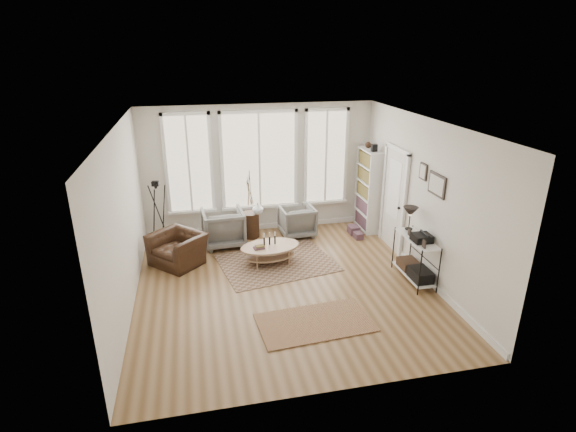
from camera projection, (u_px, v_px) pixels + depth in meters
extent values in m
plane|color=olive|center=(284.00, 285.00, 8.14)|extent=(5.50, 5.50, 0.00)
plane|color=white|center=(284.00, 124.00, 7.11)|extent=(5.50, 5.50, 0.00)
cube|color=silver|center=(259.00, 169.00, 10.14)|extent=(5.20, 0.04, 2.90)
cube|color=silver|center=(333.00, 291.00, 5.12)|extent=(5.20, 0.04, 2.90)
cube|color=silver|center=(124.00, 222.00, 7.11)|extent=(0.04, 5.50, 2.90)
cube|color=silver|center=(424.00, 200.00, 8.14)|extent=(0.04, 5.50, 2.90)
cube|color=white|center=(261.00, 226.00, 10.62)|extent=(5.10, 0.04, 0.12)
cube|color=white|center=(416.00, 268.00, 8.63)|extent=(0.03, 5.40, 0.12)
cube|color=tan|center=(259.00, 161.00, 10.05)|extent=(1.60, 0.03, 2.10)
cube|color=tan|center=(189.00, 164.00, 9.74)|extent=(0.90, 0.03, 2.10)
cube|color=tan|center=(326.00, 157.00, 10.35)|extent=(0.90, 0.03, 2.10)
cube|color=white|center=(259.00, 161.00, 10.03)|extent=(1.74, 0.06, 2.24)
cube|color=white|center=(189.00, 164.00, 9.72)|extent=(1.04, 0.06, 2.24)
cube|color=white|center=(326.00, 157.00, 10.33)|extent=(1.04, 0.06, 2.24)
cube|color=white|center=(261.00, 207.00, 10.40)|extent=(4.10, 0.12, 0.06)
cube|color=silver|center=(394.00, 200.00, 9.33)|extent=(0.04, 0.88, 2.10)
cube|color=white|center=(394.00, 189.00, 9.23)|extent=(0.01, 0.55, 1.20)
cube|color=white|center=(404.00, 208.00, 8.88)|extent=(0.06, 0.08, 2.18)
cube|color=white|center=(384.00, 193.00, 9.77)|extent=(0.06, 0.08, 2.18)
cube|color=white|center=(398.00, 149.00, 8.93)|extent=(0.06, 1.06, 0.08)
sphere|color=black|center=(399.00, 208.00, 9.03)|extent=(0.06, 0.06, 0.06)
cube|color=white|center=(375.00, 196.00, 9.94)|extent=(0.30, 0.03, 1.90)
cube|color=white|center=(361.00, 185.00, 10.69)|extent=(0.30, 0.03, 1.90)
cube|color=white|center=(374.00, 190.00, 10.34)|extent=(0.02, 0.85, 1.90)
cube|color=white|center=(368.00, 190.00, 10.31)|extent=(0.30, 0.81, 1.90)
cube|color=maroon|center=(368.00, 190.00, 10.31)|extent=(0.24, 0.75, 1.76)
cube|color=black|center=(374.00, 148.00, 9.76)|extent=(0.12, 0.10, 0.16)
sphere|color=#321E12|center=(368.00, 145.00, 10.09)|extent=(0.14, 0.14, 0.14)
cube|color=white|center=(413.00, 274.00, 8.30)|extent=(0.37, 1.07, 0.03)
cube|color=white|center=(417.00, 239.00, 8.05)|extent=(0.37, 1.07, 0.02)
cylinder|color=black|center=(420.00, 273.00, 7.67)|extent=(0.02, 0.02, 0.85)
cylinder|color=black|center=(439.00, 271.00, 7.74)|extent=(0.02, 0.02, 0.85)
cylinder|color=black|center=(393.00, 248.00, 8.64)|extent=(0.02, 0.02, 0.85)
cylinder|color=black|center=(411.00, 246.00, 8.71)|extent=(0.02, 0.02, 0.85)
cylinder|color=black|center=(409.00, 229.00, 8.35)|extent=(0.14, 0.14, 0.02)
cylinder|color=black|center=(409.00, 222.00, 8.30)|extent=(0.02, 0.02, 0.30)
cone|color=black|center=(410.00, 212.00, 8.22)|extent=(0.28, 0.28, 0.18)
cube|color=black|center=(422.00, 238.00, 7.88)|extent=(0.32, 0.30, 0.13)
cube|color=black|center=(420.00, 275.00, 8.03)|extent=(0.32, 0.45, 0.20)
cube|color=#321E12|center=(408.00, 264.00, 8.46)|extent=(0.32, 0.40, 0.16)
cube|color=black|center=(424.00, 244.00, 7.61)|extent=(0.02, 0.10, 0.14)
cube|color=black|center=(409.00, 232.00, 8.11)|extent=(0.02, 0.10, 0.12)
cube|color=black|center=(437.00, 185.00, 7.63)|extent=(0.03, 0.52, 0.38)
cube|color=white|center=(436.00, 185.00, 7.62)|extent=(0.01, 0.44, 0.30)
cube|color=black|center=(423.00, 172.00, 8.05)|extent=(0.03, 0.24, 0.30)
cube|color=white|center=(423.00, 172.00, 8.04)|extent=(0.01, 0.18, 0.24)
cube|color=brown|center=(277.00, 263.00, 8.96)|extent=(2.44, 2.00, 0.01)
cube|color=brown|center=(315.00, 322.00, 7.02)|extent=(1.84, 1.12, 0.01)
ellipsoid|color=tan|center=(270.00, 255.00, 8.92)|extent=(1.09, 0.77, 0.03)
ellipsoid|color=tan|center=(270.00, 246.00, 8.85)|extent=(1.27, 0.90, 0.04)
cylinder|color=tan|center=(255.00, 261.00, 8.68)|extent=(0.03, 0.03, 0.34)
cylinder|color=tan|center=(288.00, 257.00, 8.81)|extent=(0.03, 0.03, 0.34)
cylinder|color=tan|center=(253.00, 252.00, 9.03)|extent=(0.03, 0.03, 0.34)
cylinder|color=tan|center=(284.00, 250.00, 9.15)|extent=(0.03, 0.03, 0.34)
cylinder|color=black|center=(264.00, 241.00, 8.84)|extent=(0.03, 0.03, 0.17)
cylinder|color=black|center=(270.00, 241.00, 8.86)|extent=(0.03, 0.03, 0.17)
cylinder|color=black|center=(275.00, 240.00, 8.88)|extent=(0.03, 0.03, 0.17)
cube|color=#334B25|center=(259.00, 247.00, 8.72)|extent=(0.21, 0.15, 0.06)
imported|color=slate|center=(223.00, 227.00, 9.65)|extent=(0.91, 0.94, 0.80)
imported|color=slate|center=(297.00, 221.00, 10.16)|extent=(0.78, 0.80, 0.69)
cylinder|color=#321E12|center=(251.00, 225.00, 10.10)|extent=(0.38, 0.38, 0.58)
imported|color=silver|center=(258.00, 208.00, 9.89)|extent=(0.27, 0.27, 0.25)
imported|color=#321E12|center=(178.00, 249.00, 8.85)|extent=(1.28, 1.28, 0.63)
cylinder|color=black|center=(156.00, 187.00, 9.30)|extent=(0.06, 0.06, 0.06)
cube|color=black|center=(155.00, 184.00, 9.27)|extent=(0.16, 0.13, 0.10)
cylinder|color=black|center=(155.00, 185.00, 9.20)|extent=(0.06, 0.08, 0.06)
cube|color=maroon|center=(354.00, 230.00, 10.34)|extent=(0.23, 0.29, 0.18)
cube|color=maroon|center=(358.00, 236.00, 10.07)|extent=(0.19, 0.23, 0.14)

